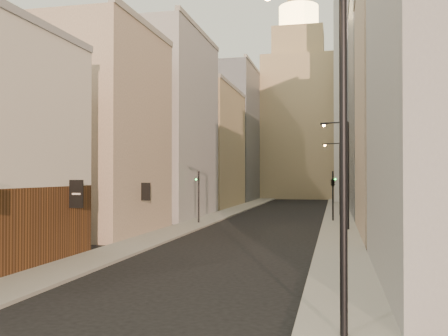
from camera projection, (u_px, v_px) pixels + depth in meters
sidewalk_left at (238, 209)px, 66.37m from camera, size 3.00×140.00×0.15m
sidewalk_right at (338, 211)px, 63.54m from camera, size 3.00×140.00×0.15m
left_bldg_beige at (99, 132)px, 39.39m from camera, size 8.00×12.00×16.00m
left_bldg_grey at (166, 126)px, 55.03m from camera, size 8.00×16.00×20.00m
left_bldg_tan at (207, 148)px, 72.57m from camera, size 8.00×18.00×17.00m
left_bldg_wingrid at (234, 135)px, 92.14m from camera, size 8.00×20.00×24.00m
right_bldg_beige at (413, 105)px, 38.09m from camera, size 8.00×16.00×20.00m
right_bldg_wingrid at (386, 103)px, 57.65m from camera, size 8.00×20.00×26.00m
highrise at (407, 50)px, 83.85m from camera, size 21.00×23.00×51.20m
clock_tower at (299, 111)px, 101.54m from camera, size 14.00×14.00×44.90m
white_tower at (358, 94)px, 85.49m from camera, size 8.00×8.00×41.50m
streetlamp_near at (335, 140)px, 13.83m from camera, size 2.44×1.09×9.76m
streetlamp_mid at (345, 168)px, 41.09m from camera, size 2.34×0.71×9.03m
streetlamp_far at (338, 174)px, 55.18m from camera, size 2.00×1.03×8.18m
traffic_light_left at (199, 188)px, 46.91m from camera, size 0.57×0.48×5.00m
traffic_light_right at (333, 182)px, 48.91m from camera, size 0.65×0.64×5.00m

